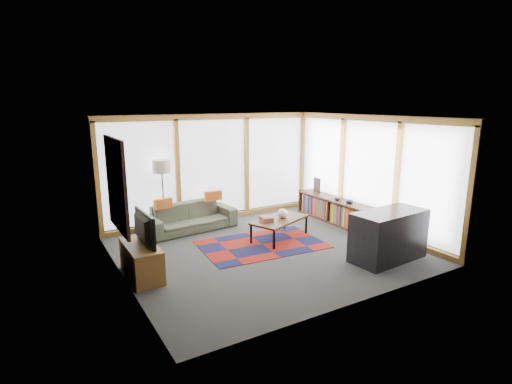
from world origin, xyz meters
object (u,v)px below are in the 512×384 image
floor_lamp (163,196)px  tv_console (141,261)px  sofa (190,217)px  coffee_table (280,229)px  bookshelf (334,210)px  television (139,229)px  bar_counter (389,236)px

floor_lamp → tv_console: (-1.08, -2.13, -0.54)m
tv_console → sofa: bearing=50.0°
sofa → coffee_table: (1.44, -1.52, -0.09)m
coffee_table → tv_console: (-3.06, -0.42, 0.06)m
sofa → bookshelf: (3.27, -1.16, -0.02)m
sofa → television: bearing=-135.7°
bar_counter → television: bearing=155.3°
television → bar_counter: television is taller
floor_lamp → bar_counter: 4.83m
tv_console → television: bearing=70.8°
sofa → coffee_table: 2.10m
bookshelf → bar_counter: bearing=-107.4°
television → bar_counter: (4.15, -1.58, -0.38)m
coffee_table → bookshelf: bearing=11.2°
sofa → bookshelf: size_ratio=0.90×
bar_counter → bookshelf: bearing=68.7°
sofa → tv_console: (-1.62, -1.94, -0.02)m
coffee_table → television: bearing=-172.5°
sofa → television: size_ratio=2.20×
sofa → bookshelf: bearing=-25.1°
coffee_table → bar_counter: (1.09, -1.98, 0.24)m
sofa → floor_lamp: floor_lamp is taller
television → tv_console: bearing=159.2°
coffee_table → bookshelf: bookshelf is taller
bookshelf → bar_counter: size_ratio=1.59×
coffee_table → tv_console: 3.09m
bookshelf → television: size_ratio=2.44×
bookshelf → tv_console: bearing=-171.0°
sofa → bar_counter: (2.53, -3.50, 0.16)m
sofa → bar_counter: 4.33m
floor_lamp → television: bearing=-116.9°
bookshelf → television: 4.98m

